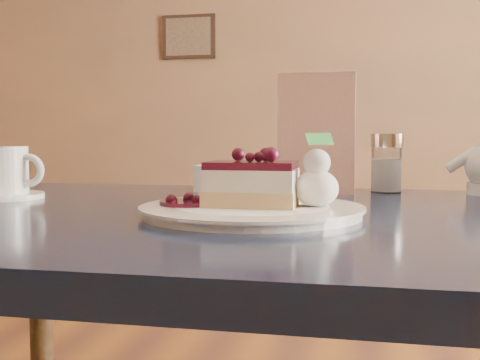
% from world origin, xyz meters
% --- Properties ---
extents(main_table, '(1.12, 0.75, 0.70)m').
position_xyz_m(main_table, '(-0.02, 0.35, 0.62)').
color(main_table, '#101932').
rests_on(main_table, ground).
extents(dessert_plate, '(0.27, 0.27, 0.01)m').
position_xyz_m(dessert_plate, '(-0.02, 0.31, 0.70)').
color(dessert_plate, white).
rests_on(dessert_plate, main_table).
extents(cheesecake_slice, '(0.11, 0.08, 0.06)m').
position_xyz_m(cheesecake_slice, '(-0.02, 0.31, 0.74)').
color(cheesecake_slice, tan).
rests_on(cheesecake_slice, dessert_plate).
extents(whipped_cream, '(0.05, 0.05, 0.05)m').
position_xyz_m(whipped_cream, '(0.06, 0.32, 0.73)').
color(whipped_cream, white).
rests_on(whipped_cream, dessert_plate).
extents(berry_sauce, '(0.07, 0.07, 0.01)m').
position_xyz_m(berry_sauce, '(-0.10, 0.30, 0.71)').
color(berry_sauce, '#310314').
rests_on(berry_sauce, dessert_plate).
extents(coffee_set, '(0.13, 0.12, 0.08)m').
position_xyz_m(coffee_set, '(-0.44, 0.43, 0.73)').
color(coffee_set, white).
rests_on(coffee_set, main_table).
extents(menu_card, '(0.13, 0.03, 0.20)m').
position_xyz_m(menu_card, '(0.04, 0.61, 0.80)').
color(menu_card, white).
rests_on(menu_card, main_table).
extents(sugar_shaker, '(0.06, 0.06, 0.10)m').
position_xyz_m(sugar_shaker, '(0.16, 0.65, 0.75)').
color(sugar_shaker, white).
rests_on(sugar_shaker, main_table).
extents(napkin_stack, '(0.11, 0.11, 0.05)m').
position_xyz_m(napkin_stack, '(-0.12, 0.64, 0.72)').
color(napkin_stack, white).
rests_on(napkin_stack, main_table).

